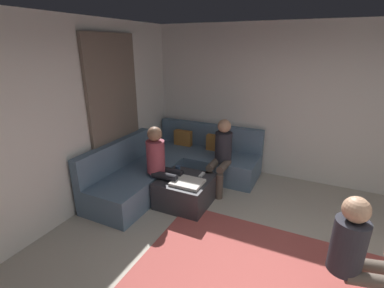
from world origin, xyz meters
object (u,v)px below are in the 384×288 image
(ottoman, at_px, (185,191))
(person_on_couch_back, at_px, (221,153))
(coffee_mug, at_px, (178,169))
(game_remote, at_px, (202,175))
(person_on_couch_side, at_px, (161,162))
(person_on_armchair, at_px, (358,254))
(sectional_couch, at_px, (175,166))

(ottoman, xyz_separation_m, person_on_couch_back, (0.33, 0.67, 0.45))
(coffee_mug, bearing_deg, game_remote, 5.71)
(person_on_couch_back, xyz_separation_m, person_on_couch_side, (-0.69, -0.75, 0.00))
(person_on_couch_side, distance_m, person_on_armchair, 2.70)
(person_on_couch_side, relative_size, person_on_armchair, 1.02)
(sectional_couch, distance_m, game_remote, 0.81)
(coffee_mug, bearing_deg, sectional_couch, 123.55)
(person_on_couch_side, bearing_deg, person_on_armchair, 69.91)
(coffee_mug, xyz_separation_m, person_on_couch_side, (-0.14, -0.25, 0.19))
(coffee_mug, height_order, person_on_couch_side, person_on_couch_side)
(person_on_armchair, bearing_deg, sectional_couch, -134.21)
(person_on_couch_back, bearing_deg, game_remote, 72.10)
(ottoman, height_order, game_remote, game_remote)
(sectional_couch, distance_m, person_on_couch_back, 0.92)
(game_remote, bearing_deg, person_on_armchair, -31.45)
(ottoman, xyz_separation_m, person_on_armchair, (2.17, -1.00, 0.43))
(person_on_couch_back, bearing_deg, coffee_mug, 42.14)
(sectional_couch, height_order, coffee_mug, sectional_couch)
(ottoman, bearing_deg, person_on_couch_back, 64.15)
(person_on_couch_back, relative_size, person_on_armchair, 1.02)
(person_on_couch_back, distance_m, person_on_armchair, 2.49)
(coffee_mug, relative_size, game_remote, 0.63)
(person_on_armchair, bearing_deg, person_on_couch_side, -123.21)
(ottoman, xyz_separation_m, coffee_mug, (-0.22, 0.18, 0.26))
(coffee_mug, height_order, person_on_couch_back, person_on_couch_back)
(ottoman, relative_size, person_on_couch_back, 0.63)
(person_on_couch_back, bearing_deg, ottoman, 64.15)
(sectional_couch, relative_size, person_on_couch_back, 2.12)
(ottoman, relative_size, person_on_armchair, 0.64)
(person_on_couch_side, bearing_deg, sectional_couch, -167.93)
(game_remote, distance_m, person_on_couch_back, 0.53)
(game_remote, bearing_deg, sectional_couch, 149.97)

